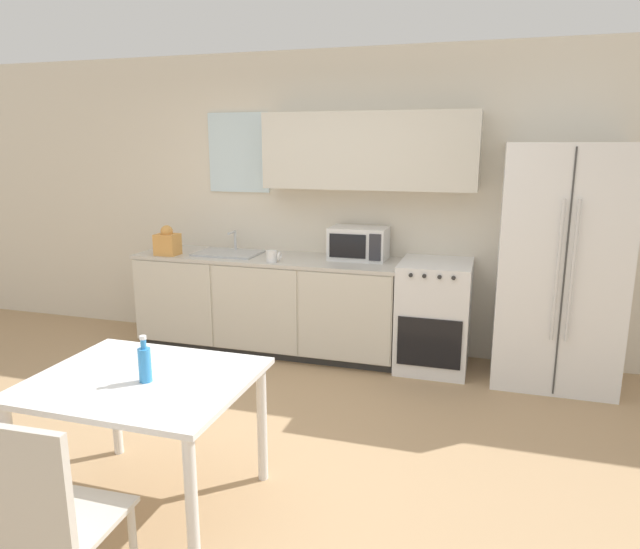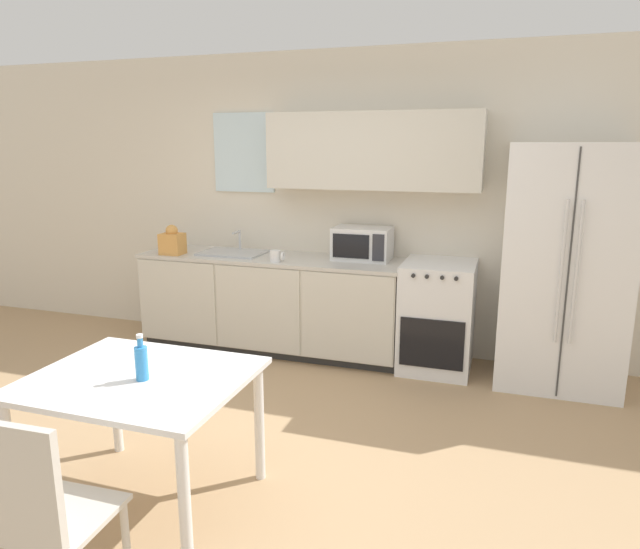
{
  "view_description": "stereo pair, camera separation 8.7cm",
  "coord_description": "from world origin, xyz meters",
  "px_view_note": "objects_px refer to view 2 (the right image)",
  "views": [
    {
      "loc": [
        1.41,
        -2.95,
        1.88
      ],
      "look_at": [
        0.35,
        0.52,
        1.05
      ],
      "focal_mm": 32.0,
      "sensor_mm": 36.0,
      "label": 1
    },
    {
      "loc": [
        1.49,
        -2.93,
        1.88
      ],
      "look_at": [
        0.35,
        0.52,
        1.05
      ],
      "focal_mm": 32.0,
      "sensor_mm": 36.0,
      "label": 2
    }
  ],
  "objects_px": {
    "refrigerator": "(564,268)",
    "drink_bottle": "(141,362)",
    "microwave": "(362,243)",
    "coffee_mug": "(276,256)",
    "dining_table": "(140,393)",
    "dining_chair_near": "(39,510)",
    "oven_range": "(437,316)"
  },
  "relations": [
    {
      "from": "refrigerator",
      "to": "drink_bottle",
      "type": "relative_size",
      "value": 7.9
    },
    {
      "from": "microwave",
      "to": "drink_bottle",
      "type": "relative_size",
      "value": 2.08
    },
    {
      "from": "refrigerator",
      "to": "drink_bottle",
      "type": "bearing_deg",
      "value": -131.39
    },
    {
      "from": "coffee_mug",
      "to": "dining_table",
      "type": "relative_size",
      "value": 0.12
    },
    {
      "from": "microwave",
      "to": "dining_chair_near",
      "type": "distance_m",
      "value": 3.42
    },
    {
      "from": "microwave",
      "to": "dining_chair_near",
      "type": "height_order",
      "value": "microwave"
    },
    {
      "from": "dining_table",
      "to": "microwave",
      "type": "bearing_deg",
      "value": 77.98
    },
    {
      "from": "refrigerator",
      "to": "microwave",
      "type": "bearing_deg",
      "value": 175.07
    },
    {
      "from": "oven_range",
      "to": "drink_bottle",
      "type": "bearing_deg",
      "value": -115.89
    },
    {
      "from": "coffee_mug",
      "to": "dining_chair_near",
      "type": "bearing_deg",
      "value": -84.64
    },
    {
      "from": "microwave",
      "to": "dining_table",
      "type": "height_order",
      "value": "microwave"
    },
    {
      "from": "oven_range",
      "to": "dining_table",
      "type": "relative_size",
      "value": 0.85
    },
    {
      "from": "microwave",
      "to": "drink_bottle",
      "type": "bearing_deg",
      "value": -100.81
    },
    {
      "from": "refrigerator",
      "to": "drink_bottle",
      "type": "height_order",
      "value": "refrigerator"
    },
    {
      "from": "dining_table",
      "to": "dining_chair_near",
      "type": "bearing_deg",
      "value": -80.73
    },
    {
      "from": "oven_range",
      "to": "refrigerator",
      "type": "distance_m",
      "value": 1.07
    },
    {
      "from": "refrigerator",
      "to": "coffee_mug",
      "type": "bearing_deg",
      "value": -175.26
    },
    {
      "from": "microwave",
      "to": "drink_bottle",
      "type": "xyz_separation_m",
      "value": [
        -0.49,
        -2.56,
        -0.21
      ]
    },
    {
      "from": "oven_range",
      "to": "microwave",
      "type": "bearing_deg",
      "value": 169.91
    },
    {
      "from": "dining_chair_near",
      "to": "microwave",
      "type": "bearing_deg",
      "value": 80.77
    },
    {
      "from": "oven_range",
      "to": "refrigerator",
      "type": "xyz_separation_m",
      "value": [
        0.95,
        -0.02,
        0.49
      ]
    },
    {
      "from": "microwave",
      "to": "dining_table",
      "type": "distance_m",
      "value": 2.61
    },
    {
      "from": "coffee_mug",
      "to": "dining_chair_near",
      "type": "relative_size",
      "value": 0.14
    },
    {
      "from": "coffee_mug",
      "to": "dining_chair_near",
      "type": "xyz_separation_m",
      "value": [
        0.28,
        -3.02,
        -0.4
      ]
    },
    {
      "from": "refrigerator",
      "to": "coffee_mug",
      "type": "relative_size",
      "value": 14.64
    },
    {
      "from": "coffee_mug",
      "to": "drink_bottle",
      "type": "xyz_separation_m",
      "value": [
        0.2,
        -2.23,
        -0.11
      ]
    },
    {
      "from": "oven_range",
      "to": "microwave",
      "type": "height_order",
      "value": "microwave"
    },
    {
      "from": "oven_range",
      "to": "coffee_mug",
      "type": "height_order",
      "value": "coffee_mug"
    },
    {
      "from": "refrigerator",
      "to": "dining_table",
      "type": "xyz_separation_m",
      "value": [
        -2.18,
        -2.38,
        -0.32
      ]
    },
    {
      "from": "microwave",
      "to": "drink_bottle",
      "type": "height_order",
      "value": "microwave"
    },
    {
      "from": "oven_range",
      "to": "drink_bottle",
      "type": "relative_size",
      "value": 3.85
    },
    {
      "from": "dining_table",
      "to": "drink_bottle",
      "type": "relative_size",
      "value": 4.55
    }
  ]
}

